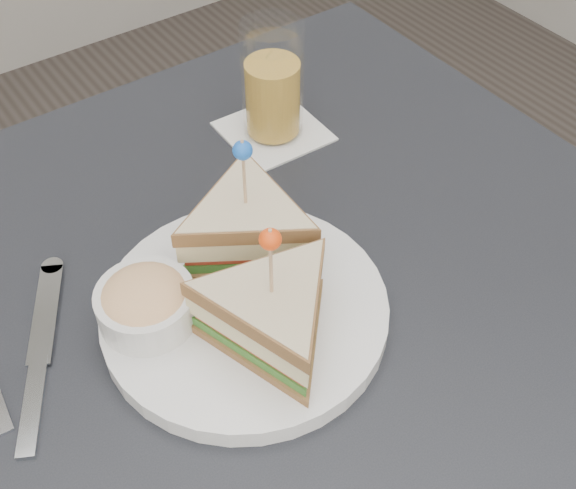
% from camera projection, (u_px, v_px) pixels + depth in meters
% --- Properties ---
extents(table, '(0.80, 0.80, 0.75)m').
position_uv_depth(table, '(286.00, 338.00, 0.74)').
color(table, black).
rests_on(table, ground).
extents(plate_meal, '(0.33, 0.33, 0.15)m').
position_uv_depth(plate_meal, '(245.00, 282.00, 0.64)').
color(plate_meal, white).
rests_on(plate_meal, table).
extents(cutlery_knife, '(0.12, 0.20, 0.01)m').
position_uv_depth(cutlery_knife, '(40.00, 357.00, 0.63)').
color(cutlery_knife, silver).
rests_on(cutlery_knife, table).
extents(drink_set, '(0.11, 0.11, 0.14)m').
position_uv_depth(drink_set, '(273.00, 88.00, 0.81)').
color(drink_set, white).
rests_on(drink_set, table).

